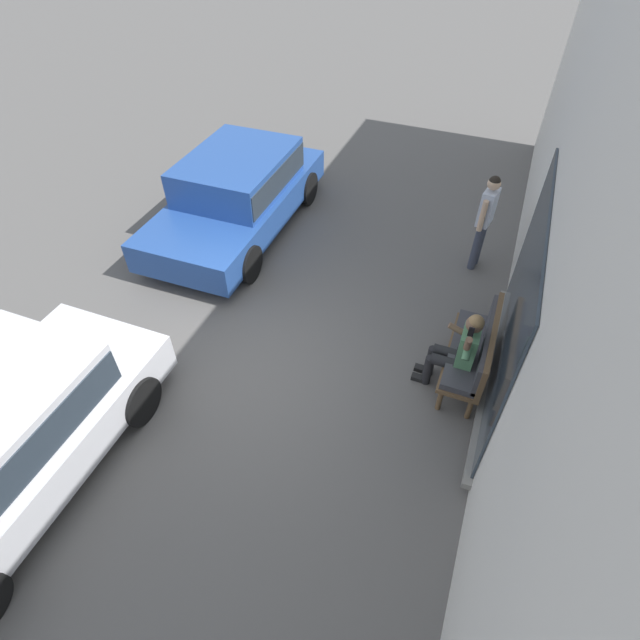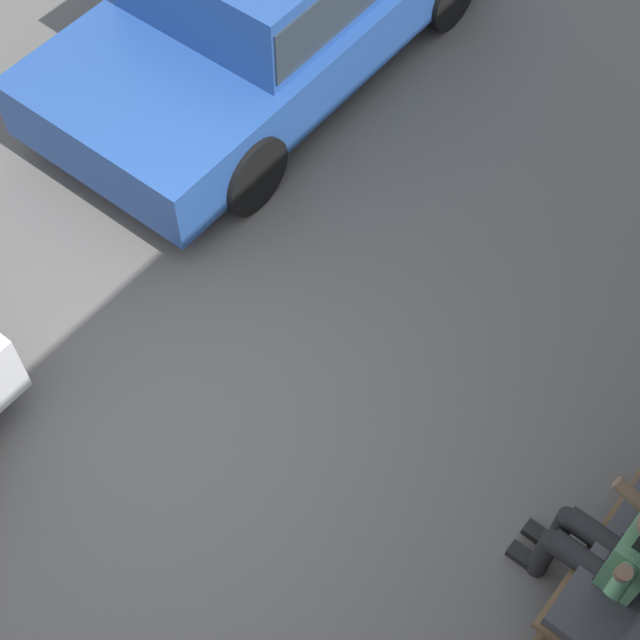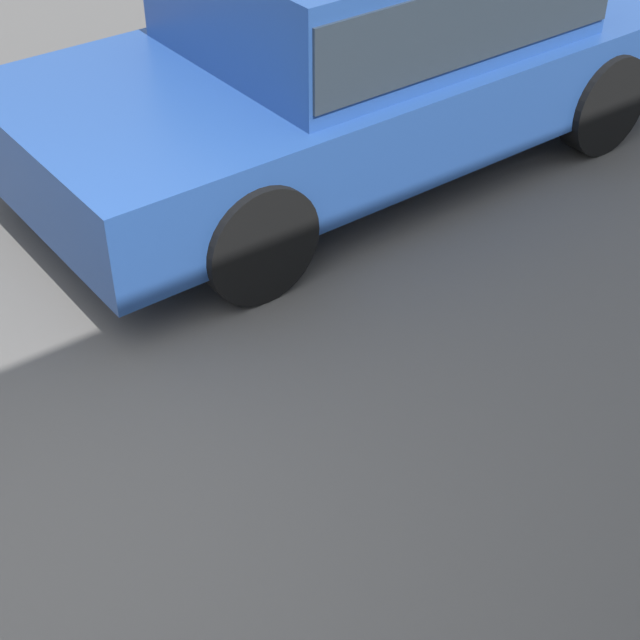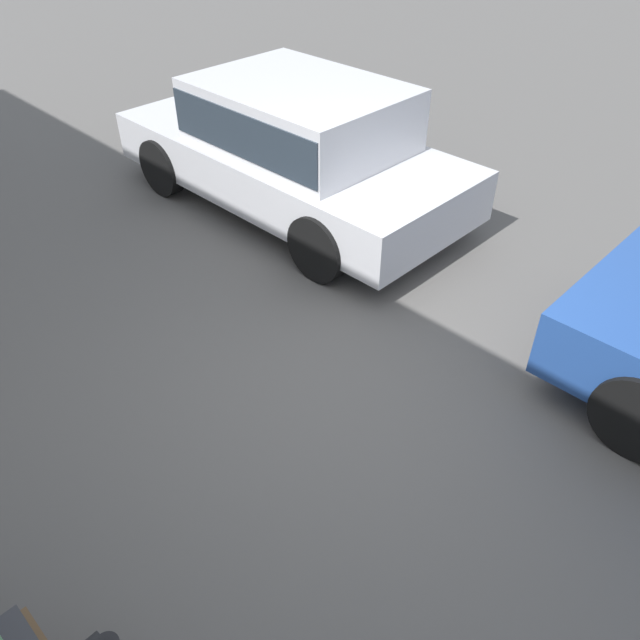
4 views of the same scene
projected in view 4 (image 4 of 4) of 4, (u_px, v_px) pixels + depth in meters
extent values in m
plane|color=#565451|center=(346.00, 390.00, 4.83)|extent=(60.00, 60.00, 0.00)
cube|color=silver|center=(290.00, 163.00, 6.92)|extent=(4.13, 1.82, 0.53)
cube|color=silver|center=(299.00, 114.00, 6.47)|extent=(2.15, 1.59, 0.64)
cube|color=#28333D|center=(299.00, 114.00, 6.47)|extent=(2.11, 1.63, 0.45)
cylinder|color=black|center=(162.00, 167.00, 7.26)|extent=(0.66, 0.18, 0.66)
cylinder|color=black|center=(271.00, 128.00, 8.22)|extent=(0.66, 0.18, 0.66)
cylinder|color=black|center=(318.00, 248.00, 5.85)|extent=(0.66, 0.18, 0.66)
cylinder|color=black|center=(428.00, 189.00, 6.82)|extent=(0.66, 0.18, 0.66)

